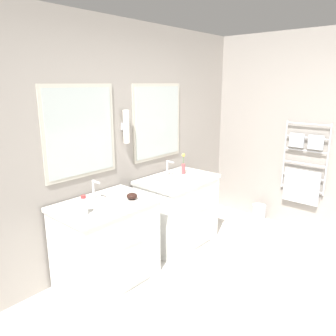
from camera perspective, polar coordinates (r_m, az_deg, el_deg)
The scene contains 12 objects.
ground_plane at distance 3.05m, azimuth 17.33°, elevation -25.87°, with size 16.00×16.00×0.00m, color silver.
wall_back at distance 3.58m, azimuth -10.13°, elevation 4.05°, with size 5.93×0.15×2.60m.
wall_right at distance 4.75m, azimuth 20.08°, elevation 5.76°, with size 0.13×3.84×2.60m.
vanity_left at distance 3.34m, azimuth -10.21°, elevation -12.70°, with size 0.95×0.70×0.84m.
vanity_right at distance 4.05m, azimuth 2.08°, elevation -7.45°, with size 0.95×0.70×0.84m.
faucet_left at distance 3.29m, azimuth -12.73°, elevation -3.72°, with size 0.17×0.12×0.19m.
faucet_right at distance 4.01m, azimuth 0.00°, elevation -0.05°, with size 0.17×0.12×0.19m.
toiletry_bottle at distance 2.93m, azimuth -14.44°, elevation -6.35°, with size 0.06×0.06×0.17m.
amenity_bowl at distance 3.23m, azimuth -6.30°, elevation -4.89°, with size 0.11×0.11×0.06m.
flower_vase at distance 4.08m, azimuth 2.69°, elevation 0.36°, with size 0.05×0.05×0.26m.
soap_dish at distance 3.75m, azimuth 1.42°, elevation -2.24°, with size 0.09×0.06×0.04m.
waste_bin at distance 4.93m, azimuth 15.52°, elevation -7.57°, with size 0.19×0.19×0.26m.
Camera 1 is at (-2.19, -0.83, 1.95)m, focal length 35.00 mm.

